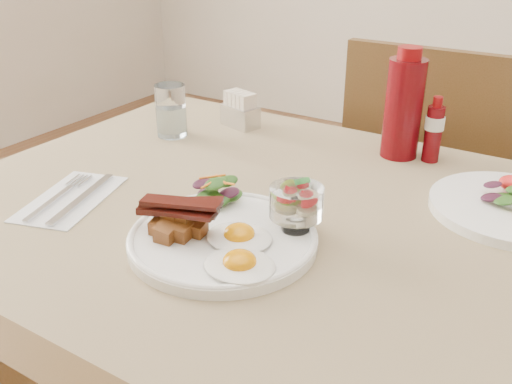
% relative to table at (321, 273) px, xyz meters
% --- Properties ---
extents(table, '(1.33, 0.88, 0.75)m').
position_rel_table_xyz_m(table, '(0.00, 0.00, 0.00)').
color(table, brown).
rests_on(table, ground).
extents(chair_far, '(0.42, 0.42, 0.93)m').
position_rel_table_xyz_m(chair_far, '(0.00, 0.66, -0.14)').
color(chair_far, brown).
rests_on(chair_far, ground).
extents(main_plate, '(0.28, 0.28, 0.02)m').
position_rel_table_xyz_m(main_plate, '(-0.10, -0.13, 0.10)').
color(main_plate, white).
rests_on(main_plate, table).
extents(fried_eggs, '(0.16, 0.18, 0.03)m').
position_rel_table_xyz_m(fried_eggs, '(-0.05, -0.16, 0.11)').
color(fried_eggs, white).
rests_on(fried_eggs, main_plate).
extents(bacon_potato_pile, '(0.13, 0.09, 0.06)m').
position_rel_table_xyz_m(bacon_potato_pile, '(-0.16, -0.17, 0.13)').
color(bacon_potato_pile, brown).
rests_on(bacon_potato_pile, main_plate).
extents(side_salad, '(0.09, 0.08, 0.04)m').
position_rel_table_xyz_m(side_salad, '(-0.17, -0.05, 0.12)').
color(side_salad, '#1B4412').
rests_on(side_salad, main_plate).
extents(fruit_cup, '(0.08, 0.08, 0.08)m').
position_rel_table_xyz_m(fruit_cup, '(-0.02, -0.06, 0.15)').
color(fruit_cup, white).
rests_on(fruit_cup, main_plate).
extents(ketchup_bottle, '(0.09, 0.09, 0.22)m').
position_rel_table_xyz_m(ketchup_bottle, '(-0.00, 0.34, 0.19)').
color(ketchup_bottle, '#53040A').
rests_on(ketchup_bottle, table).
extents(hot_sauce_bottle, '(0.04, 0.04, 0.13)m').
position_rel_table_xyz_m(hot_sauce_bottle, '(0.06, 0.35, 0.15)').
color(hot_sauce_bottle, '#53040A').
rests_on(hot_sauce_bottle, table).
extents(sugar_caddy, '(0.10, 0.07, 0.08)m').
position_rel_table_xyz_m(sugar_caddy, '(-0.37, 0.32, 0.12)').
color(sugar_caddy, silver).
rests_on(sugar_caddy, table).
extents(water_glass, '(0.07, 0.07, 0.11)m').
position_rel_table_xyz_m(water_glass, '(-0.46, 0.19, 0.14)').
color(water_glass, white).
rests_on(water_glass, table).
extents(napkin_cutlery, '(0.17, 0.23, 0.01)m').
position_rel_table_xyz_m(napkin_cutlery, '(-0.41, -0.15, 0.09)').
color(napkin_cutlery, silver).
rests_on(napkin_cutlery, table).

